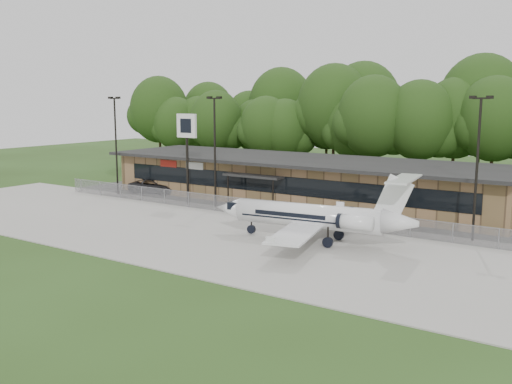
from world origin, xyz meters
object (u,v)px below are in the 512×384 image
Objects in this scene: business_jet at (315,217)px; pole_sign at (187,135)px; suv at (155,186)px; terminal at (302,179)px.

pole_sign is (-17.43, 6.78, 4.76)m from business_jet.
business_jet is 25.98m from suv.
business_jet reaches higher than terminal.
business_jet is 19.30m from pole_sign.
business_jet is at bearing -20.95° from pole_sign.
terminal reaches higher than suv.
pole_sign is at bearing -140.22° from terminal.
terminal is at bearing 115.27° from business_jet.
suv is at bearing 159.38° from pole_sign.
suv is at bearing 151.67° from business_jet.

